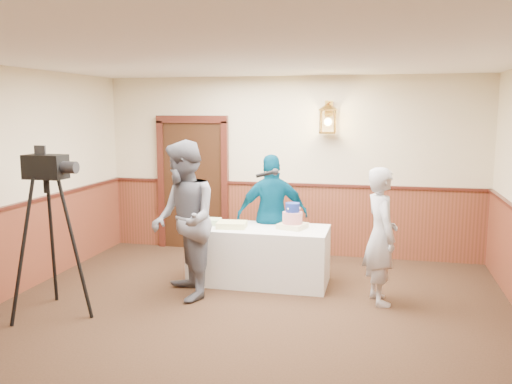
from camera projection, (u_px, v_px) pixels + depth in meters
ground at (231, 342)px, 5.38m from camera, size 7.00×7.00×0.00m
room_shell at (236, 184)px, 5.60m from camera, size 6.02×7.02×2.81m
display_table at (259, 255)px, 7.18m from camera, size 1.80×0.80×0.75m
tiered_cake at (292, 218)px, 7.04m from camera, size 0.41×0.41×0.34m
sheet_cake_yellow at (232, 225)px, 7.10m from camera, size 0.40×0.33×0.08m
sheet_cake_green at (208, 221)px, 7.32m from camera, size 0.32×0.26×0.07m
interviewer at (184, 220)px, 6.51m from camera, size 1.63×1.18×1.93m
baker at (381, 236)px, 6.37m from camera, size 0.56×0.69×1.63m
assistant_p at (272, 215)px, 7.46m from camera, size 1.07×0.72×1.68m
tv_camera_rig at (50, 244)px, 5.98m from camera, size 0.70×0.66×1.80m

